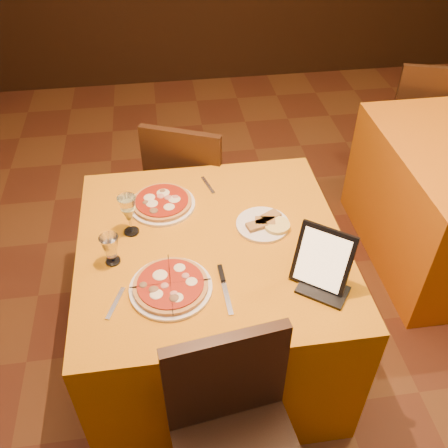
{
  "coord_description": "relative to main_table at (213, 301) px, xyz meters",
  "views": [
    {
      "loc": [
        -0.35,
        -1.11,
        2.17
      ],
      "look_at": [
        -0.14,
        0.36,
        0.86
      ],
      "focal_mm": 40.0,
      "sensor_mm": 36.0,
      "label": 1
    }
  ],
  "objects": [
    {
      "name": "floor",
      "position": [
        0.19,
        -0.38,
        -0.38
      ],
      "size": [
        6.0,
        7.0,
        0.01
      ],
      "primitive_type": "cube",
      "color": "#5E2D19",
      "rests_on": "ground"
    },
    {
      "name": "main_table",
      "position": [
        0.0,
        0.0,
        0.0
      ],
      "size": [
        1.1,
        1.1,
        0.75
      ],
      "primitive_type": "cube",
      "color": "orange",
      "rests_on": "floor"
    },
    {
      "name": "chair_main_far",
      "position": [
        -0.0,
        0.81,
        0.08
      ],
      "size": [
        0.55,
        0.55,
        0.91
      ],
      "primitive_type": null,
      "rotation": [
        0.0,
        0.0,
        2.73
      ],
      "color": "black",
      "rests_on": "floor"
    },
    {
      "name": "chair_side_far",
      "position": [
        1.58,
        1.33,
        0.08
      ],
      "size": [
        0.51,
        0.51,
        0.91
      ],
      "primitive_type": null,
      "rotation": [
        0.0,
        0.0,
        2.84
      ],
      "color": "#30210F",
      "rests_on": "floor"
    },
    {
      "name": "pizza_near",
      "position": [
        -0.18,
        -0.23,
        0.39
      ],
      "size": [
        0.31,
        0.31,
        0.03
      ],
      "rotation": [
        0.0,
        0.0,
        0.12
      ],
      "color": "white",
      "rests_on": "main_table"
    },
    {
      "name": "pizza_far",
      "position": [
        -0.19,
        0.27,
        0.39
      ],
      "size": [
        0.29,
        0.29,
        0.03
      ],
      "rotation": [
        0.0,
        0.0,
        0.17
      ],
      "color": "white",
      "rests_on": "main_table"
    },
    {
      "name": "cutlet_dish",
      "position": [
        0.23,
        0.07,
        0.39
      ],
      "size": [
        0.23,
        0.23,
        0.03
      ],
      "rotation": [
        0.0,
        0.0,
        -0.27
      ],
      "color": "white",
      "rests_on": "main_table"
    },
    {
      "name": "wine_glass",
      "position": [
        -0.33,
        0.11,
        0.47
      ],
      "size": [
        0.1,
        0.1,
        0.19
      ],
      "primitive_type": null,
      "rotation": [
        0.0,
        0.0,
        0.31
      ],
      "color": "#ECF48A",
      "rests_on": "main_table"
    },
    {
      "name": "water_glass",
      "position": [
        -0.4,
        -0.06,
        0.44
      ],
      "size": [
        0.07,
        0.07,
        0.13
      ],
      "primitive_type": null,
      "rotation": [
        0.0,
        0.0,
        0.08
      ],
      "color": "silver",
      "rests_on": "main_table"
    },
    {
      "name": "tablet",
      "position": [
        0.38,
        -0.27,
        0.49
      ],
      "size": [
        0.23,
        0.21,
        0.24
      ],
      "primitive_type": "cube",
      "rotation": [
        -0.35,
        0.0,
        -0.65
      ],
      "color": "black",
      "rests_on": "main_table"
    },
    {
      "name": "knife",
      "position": [
        0.02,
        -0.27,
        0.38
      ],
      "size": [
        0.03,
        0.23,
        0.01
      ],
      "primitive_type": "cube",
      "rotation": [
        0.0,
        0.0,
        1.61
      ],
      "color": "silver",
      "rests_on": "main_table"
    },
    {
      "name": "fork_near",
      "position": [
        -0.39,
        -0.28,
        0.38
      ],
      "size": [
        0.07,
        0.15,
        0.01
      ],
      "primitive_type": "cube",
      "rotation": [
        0.0,
        0.0,
        1.2
      ],
      "color": "silver",
      "rests_on": "main_table"
    },
    {
      "name": "fork_far",
      "position": [
        0.03,
        0.39,
        0.38
      ],
      "size": [
        0.05,
        0.14,
        0.01
      ],
      "primitive_type": "cube",
      "rotation": [
        0.0,
        0.0,
        1.84
      ],
      "color": "#A9AAB0",
      "rests_on": "main_table"
    }
  ]
}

